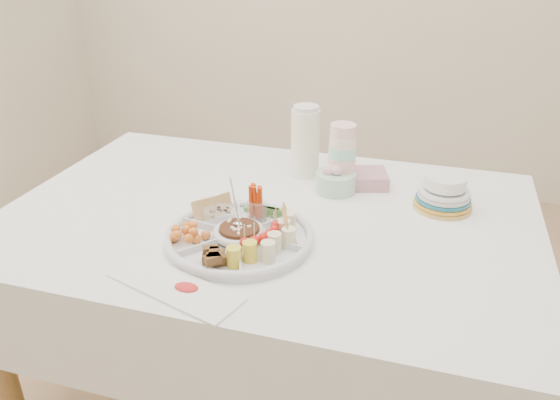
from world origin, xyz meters
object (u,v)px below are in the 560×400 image
(dining_table, at_px, (269,318))
(thermos, at_px, (305,141))
(party_tray, at_px, (239,235))
(plate_stack, at_px, (444,191))

(dining_table, bearing_deg, thermos, 83.78)
(thermos, bearing_deg, dining_table, -96.22)
(dining_table, distance_m, thermos, 0.58)
(party_tray, bearing_deg, thermos, 83.80)
(dining_table, height_order, thermos, thermos)
(party_tray, bearing_deg, dining_table, 83.85)
(dining_table, bearing_deg, party_tray, -96.15)
(dining_table, xyz_separation_m, party_tray, (-0.02, -0.18, 0.40))
(dining_table, relative_size, plate_stack, 8.99)
(plate_stack, bearing_deg, dining_table, -159.31)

